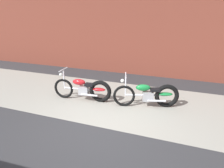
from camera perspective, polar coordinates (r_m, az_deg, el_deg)
ground_plane at (r=5.33m, az=-3.72°, el=-11.88°), size 80.00×80.00×0.00m
sidewalk_slab at (r=6.78m, az=2.42°, el=-4.74°), size 36.00×3.50×0.01m
brick_building_wall at (r=9.55m, az=9.51°, el=16.00°), size 36.00×0.50×4.53m
motorcycle_red at (r=6.74m, az=-7.27°, el=-1.40°), size 2.00×0.58×1.03m
motorcycle_green at (r=6.34m, az=10.72°, el=-2.93°), size 1.94×0.85×1.03m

